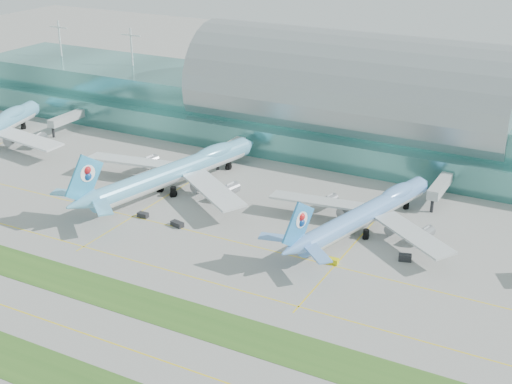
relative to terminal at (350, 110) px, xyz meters
The scene contains 13 objects.
ground 129.58m from the terminal, 90.00° to the right, with size 700.00×700.00×0.00m, color gray.
terminal is the anchor object (origin of this frame).
grass_strip_near 157.43m from the terminal, 90.00° to the right, with size 420.00×12.00×0.08m, color #2D591E.
grass_strip_far 127.58m from the terminal, 90.00° to the right, with size 420.00×12.00×0.08m, color #2D591E.
taxiline_b 143.50m from the terminal, 90.00° to the right, with size 420.00×0.35×0.01m, color yellow.
taxiline_c 111.70m from the terminal, 90.01° to the right, with size 420.00×0.35×0.01m, color yellow.
taxiline_d 89.92m from the terminal, 90.01° to the right, with size 420.00×0.35×0.01m, color yellow.
airliner_b 73.79m from the terminal, 117.10° to the right, with size 67.98×78.34×21.79m.
airliner_c 72.88m from the terminal, 64.65° to the right, with size 58.94×68.12×19.04m.
gse_c 93.90m from the terminal, 109.20° to the right, with size 3.18×1.81×1.48m, color black.
gse_d 91.01m from the terminal, 101.62° to the right, with size 3.90×1.90×1.46m, color black.
gse_e 93.49m from the terminal, 71.34° to the right, with size 3.63×1.77×1.43m, color #CBC60B.
gse_f 91.02m from the terminal, 59.21° to the right, with size 3.35×1.97×1.77m, color black.
Camera 1 is at (89.05, -112.22, 89.48)m, focal length 50.00 mm.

